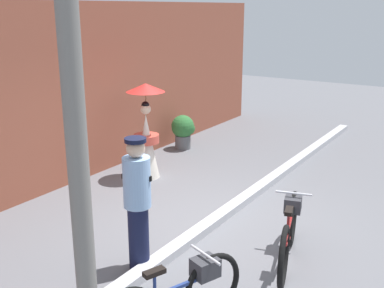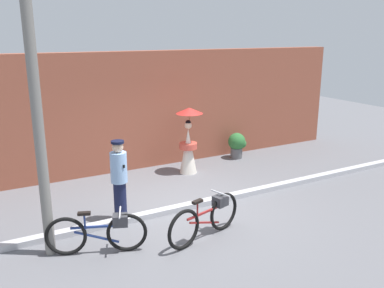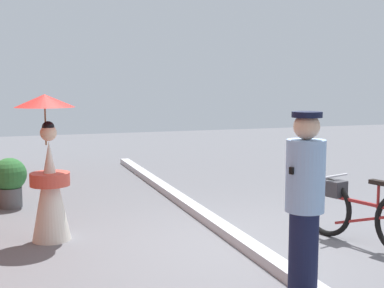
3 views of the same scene
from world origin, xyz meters
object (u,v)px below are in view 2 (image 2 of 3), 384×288
(person_with_parasol, at_px, (188,142))
(potted_plant_by_door, at_px, (237,144))
(bicycle_near_officer, at_px, (100,232))
(utility_pole, at_px, (38,121))
(bicycle_far_side, at_px, (207,217))
(person_officer, at_px, (119,178))

(person_with_parasol, relative_size, potted_plant_by_door, 2.30)
(bicycle_near_officer, xyz_separation_m, utility_pole, (-0.79, 0.41, 1.99))
(bicycle_near_officer, height_order, potted_plant_by_door, bicycle_near_officer)
(potted_plant_by_door, distance_m, utility_pole, 7.22)
(potted_plant_by_door, relative_size, utility_pole, 0.17)
(person_with_parasol, relative_size, utility_pole, 0.38)
(bicycle_far_side, distance_m, potted_plant_by_door, 5.29)
(bicycle_near_officer, bearing_deg, person_with_parasol, 42.08)
(person_officer, relative_size, utility_pole, 0.36)
(bicycle_far_side, xyz_separation_m, utility_pole, (-2.73, 0.82, 1.98))
(person_with_parasol, height_order, utility_pole, utility_pole)
(bicycle_far_side, bearing_deg, potted_plant_by_door, 49.08)
(bicycle_far_side, relative_size, person_with_parasol, 0.98)
(person_officer, distance_m, utility_pole, 2.25)
(bicycle_far_side, distance_m, person_officer, 1.99)
(bicycle_far_side, relative_size, utility_pole, 0.37)
(person_with_parasol, height_order, potted_plant_by_door, person_with_parasol)
(bicycle_far_side, bearing_deg, person_officer, 127.77)
(utility_pole, bearing_deg, bicycle_far_side, -16.83)
(person_officer, xyz_separation_m, potted_plant_by_door, (4.64, 2.47, -0.47))
(person_officer, distance_m, person_with_parasol, 3.33)
(bicycle_far_side, relative_size, person_officer, 1.05)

